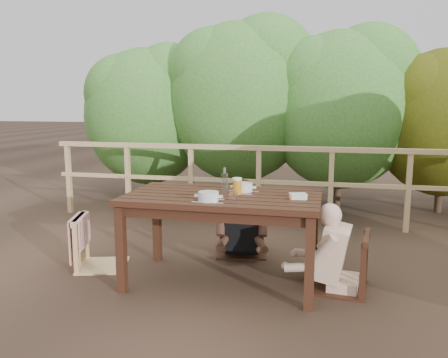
% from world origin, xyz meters
% --- Properties ---
extents(ground, '(60.00, 60.00, 0.00)m').
position_xyz_m(ground, '(0.00, 0.00, 0.00)').
color(ground, '#453022').
rests_on(ground, ground).
extents(table, '(1.64, 0.92, 0.76)m').
position_xyz_m(table, '(0.00, 0.00, 0.38)').
color(table, black).
rests_on(table, ground).
extents(chair_left, '(0.58, 0.58, 0.93)m').
position_xyz_m(chair_left, '(-1.20, 0.10, 0.47)').
color(chair_left, tan).
rests_on(chair_left, ground).
extents(chair_far, '(0.58, 0.58, 1.00)m').
position_xyz_m(chair_far, '(0.01, 0.79, 0.50)').
color(chair_far, black).
rests_on(chair_far, ground).
extents(chair_right, '(0.51, 0.51, 0.92)m').
position_xyz_m(chair_right, '(0.99, 0.06, 0.46)').
color(chair_right, black).
rests_on(chair_right, ground).
extents(woman, '(0.59, 0.68, 1.21)m').
position_xyz_m(woman, '(0.01, 0.81, 0.61)').
color(woman, black).
rests_on(woman, ground).
extents(diner_right, '(0.64, 0.55, 1.19)m').
position_xyz_m(diner_right, '(1.02, 0.06, 0.60)').
color(diner_right, beige).
rests_on(diner_right, ground).
extents(railing, '(5.60, 0.10, 1.01)m').
position_xyz_m(railing, '(0.00, 2.00, 0.51)').
color(railing, tan).
rests_on(railing, ground).
extents(hedge_row, '(6.60, 1.60, 3.80)m').
position_xyz_m(hedge_row, '(0.40, 3.20, 1.90)').
color(hedge_row, '#3C6F2B').
rests_on(hedge_row, ground).
extents(soup_near, '(0.27, 0.27, 0.09)m').
position_xyz_m(soup_near, '(-0.05, -0.28, 0.80)').
color(soup_near, silver).
rests_on(soup_near, table).
extents(soup_far, '(0.27, 0.27, 0.09)m').
position_xyz_m(soup_far, '(0.15, 0.18, 0.80)').
color(soup_far, white).
rests_on(soup_far, table).
extents(bread_roll, '(0.13, 0.10, 0.07)m').
position_xyz_m(bread_roll, '(-0.06, -0.22, 0.80)').
color(bread_roll, '#A66D2B').
rests_on(bread_roll, table).
extents(beer_glass, '(0.08, 0.08, 0.16)m').
position_xyz_m(beer_glass, '(0.12, 0.05, 0.84)').
color(beer_glass, orange).
rests_on(beer_glass, table).
extents(bottle, '(0.06, 0.06, 0.24)m').
position_xyz_m(bottle, '(0.00, 0.05, 0.88)').
color(bottle, silver).
rests_on(bottle, table).
extents(tumbler, '(0.07, 0.07, 0.08)m').
position_xyz_m(tumbler, '(0.13, -0.20, 0.80)').
color(tumbler, silver).
rests_on(tumbler, table).
extents(butter_tub, '(0.16, 0.13, 0.06)m').
position_xyz_m(butter_tub, '(0.64, -0.03, 0.79)').
color(butter_tub, white).
rests_on(butter_tub, table).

